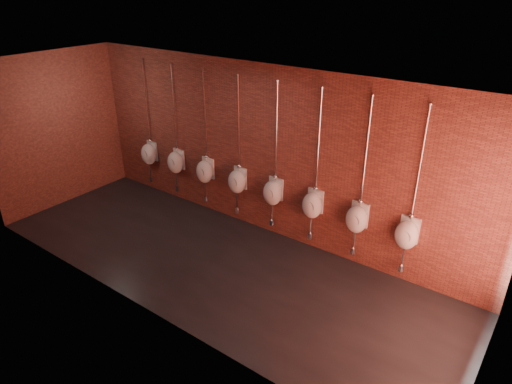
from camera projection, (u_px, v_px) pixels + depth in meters
ground at (215, 264)px, 7.92m from camera, size 8.50×8.50×0.00m
room_shell at (210, 156)px, 7.04m from camera, size 8.54×3.04×3.22m
urinal_0 at (149, 153)px, 10.16m from camera, size 0.38×0.34×2.72m
urinal_1 at (176, 162)px, 9.71m from camera, size 0.38×0.34×2.72m
urinal_2 at (205, 171)px, 9.27m from camera, size 0.38×0.34×2.72m
urinal_3 at (237, 181)px, 8.82m from camera, size 0.38×0.34×2.72m
urinal_4 at (273, 192)px, 8.37m from camera, size 0.38×0.34×2.72m
urinal_5 at (312, 204)px, 7.93m from camera, size 0.38×0.34×2.72m
urinal_6 at (357, 218)px, 7.48m from camera, size 0.38×0.34×2.72m
urinal_7 at (407, 234)px, 7.03m from camera, size 0.38×0.34×2.72m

